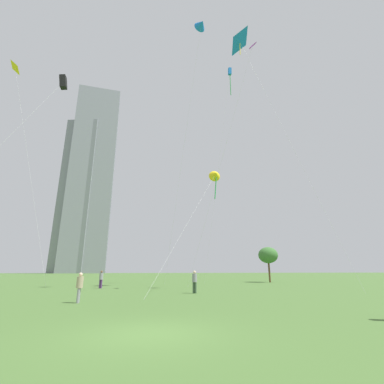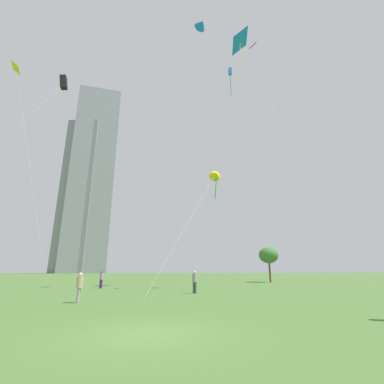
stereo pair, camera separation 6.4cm
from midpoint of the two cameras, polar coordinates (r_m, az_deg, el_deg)
ground at (r=9.09m, az=-9.26°, el=-27.58°), size 280.00×280.00×0.00m
person_standing_2 at (r=30.12m, az=-18.58°, el=-16.89°), size 0.38×0.38×1.72m
person_standing_4 at (r=17.70m, az=-22.63°, el=-17.76°), size 0.37×0.37×1.66m
person_standing_5 at (r=22.84m, az=0.64°, el=-18.17°), size 0.39×0.39×1.74m
kite_flying_0 at (r=41.40m, az=10.21°, el=28.75°), size 8.19×8.05×32.01m
kite_flying_1 at (r=46.18m, az=8.10°, el=23.42°), size 4.18×3.09×32.26m
kite_flying_2 at (r=38.23m, az=-25.56°, el=20.18°), size 7.60×9.18×24.45m
kite_flying_3 at (r=29.25m, az=5.05°, el=3.65°), size 7.44×8.96×12.38m
kite_flying_5 at (r=46.70m, az=-33.14°, el=20.63°), size 9.03×1.88×28.90m
kite_flying_6 at (r=39.04m, az=2.03°, el=31.92°), size 3.98×11.77×31.59m
kite_flying_7 at (r=35.19m, az=12.49°, el=27.29°), size 7.16×6.42×26.87m
park_tree_0 at (r=43.28m, az=15.96°, el=-12.77°), size 2.88×2.88×5.10m
distant_highrise_0 at (r=157.18m, az=-22.43°, el=-0.41°), size 19.59×18.09×81.92m
distant_highrise_1 at (r=157.64m, az=-20.27°, el=3.24°), size 24.20×17.28×102.53m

